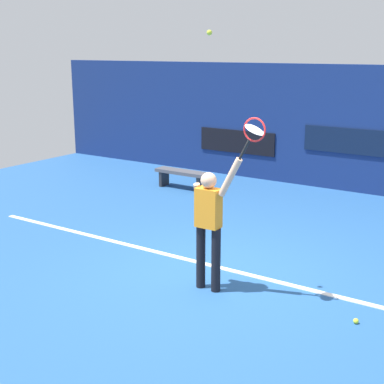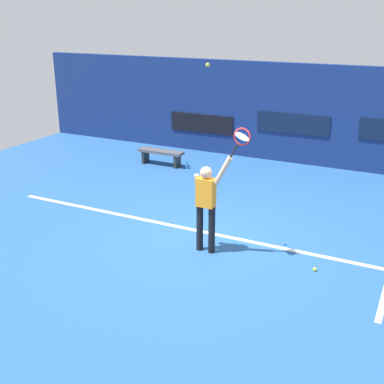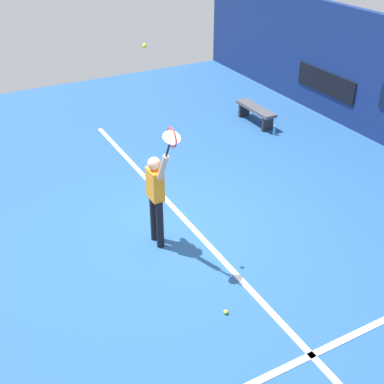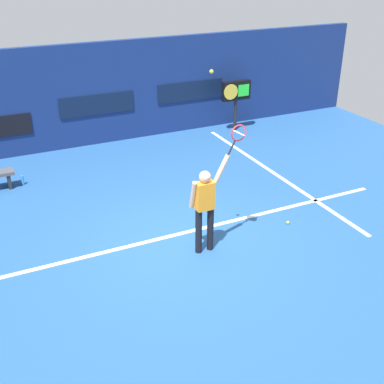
{
  "view_description": "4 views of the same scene",
  "coord_description": "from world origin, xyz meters",
  "px_view_note": "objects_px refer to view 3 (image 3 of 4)",
  "views": [
    {
      "loc": [
        4.08,
        -6.68,
        3.31
      ],
      "look_at": [
        -0.17,
        -0.31,
        1.32
      ],
      "focal_mm": 52.0,
      "sensor_mm": 36.0,
      "label": 1
    },
    {
      "loc": [
        3.84,
        -8.29,
        4.32
      ],
      "look_at": [
        -0.08,
        -0.46,
        1.15
      ],
      "focal_mm": 46.46,
      "sensor_mm": 36.0,
      "label": 2
    },
    {
      "loc": [
        6.8,
        -3.35,
        5.35
      ],
      "look_at": [
        0.38,
        0.12,
        0.95
      ],
      "focal_mm": 46.71,
      "sensor_mm": 36.0,
      "label": 3
    },
    {
      "loc": [
        -3.46,
        -7.71,
        5.31
      ],
      "look_at": [
        0.14,
        -0.09,
        1.11
      ],
      "focal_mm": 46.06,
      "sensor_mm": 36.0,
      "label": 4
    }
  ],
  "objects_px": {
    "tennis_ball": "(145,46)",
    "court_bench": "(256,111)",
    "tennis_racket": "(171,139)",
    "spare_ball": "(226,312)",
    "tennis_player": "(156,194)",
    "water_bottle": "(274,130)"
  },
  "relations": [
    {
      "from": "court_bench",
      "to": "water_bottle",
      "type": "xyz_separation_m",
      "value": [
        0.86,
        0.0,
        -0.22
      ]
    },
    {
      "from": "tennis_ball",
      "to": "court_bench",
      "type": "bearing_deg",
      "value": 128.11
    },
    {
      "from": "tennis_player",
      "to": "water_bottle",
      "type": "bearing_deg",
      "value": 121.08
    },
    {
      "from": "water_bottle",
      "to": "court_bench",
      "type": "bearing_deg",
      "value": 180.0
    },
    {
      "from": "tennis_player",
      "to": "tennis_ball",
      "type": "relative_size",
      "value": 28.61
    },
    {
      "from": "tennis_ball",
      "to": "spare_ball",
      "type": "bearing_deg",
      "value": 6.48
    },
    {
      "from": "tennis_player",
      "to": "tennis_ball",
      "type": "xyz_separation_m",
      "value": [
        0.04,
        -0.09,
        2.49
      ]
    },
    {
      "from": "water_bottle",
      "to": "spare_ball",
      "type": "xyz_separation_m",
      "value": [
        4.83,
        -4.44,
        -0.09
      ]
    },
    {
      "from": "court_bench",
      "to": "spare_ball",
      "type": "relative_size",
      "value": 20.59
    },
    {
      "from": "water_bottle",
      "to": "spare_ball",
      "type": "height_order",
      "value": "water_bottle"
    },
    {
      "from": "tennis_player",
      "to": "tennis_ball",
      "type": "bearing_deg",
      "value": -66.05
    },
    {
      "from": "tennis_player",
      "to": "tennis_racket",
      "type": "height_order",
      "value": "tennis_racket"
    },
    {
      "from": "tennis_racket",
      "to": "water_bottle",
      "type": "distance_m",
      "value": 6.11
    },
    {
      "from": "tennis_racket",
      "to": "spare_ball",
      "type": "bearing_deg",
      "value": 5.76
    },
    {
      "from": "tennis_player",
      "to": "spare_ball",
      "type": "bearing_deg",
      "value": 3.85
    },
    {
      "from": "tennis_racket",
      "to": "tennis_ball",
      "type": "bearing_deg",
      "value": -171.84
    },
    {
      "from": "court_bench",
      "to": "tennis_player",
      "type": "bearing_deg",
      "value": -51.65
    },
    {
      "from": "tennis_player",
      "to": "court_bench",
      "type": "distance_m",
      "value": 5.88
    },
    {
      "from": "tennis_player",
      "to": "water_bottle",
      "type": "xyz_separation_m",
      "value": [
        -2.76,
        4.58,
        -0.89
      ]
    },
    {
      "from": "water_bottle",
      "to": "spare_ball",
      "type": "distance_m",
      "value": 6.56
    },
    {
      "from": "water_bottle",
      "to": "tennis_racket",
      "type": "bearing_deg",
      "value": -53.37
    },
    {
      "from": "tennis_racket",
      "to": "water_bottle",
      "type": "height_order",
      "value": "tennis_racket"
    }
  ]
}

